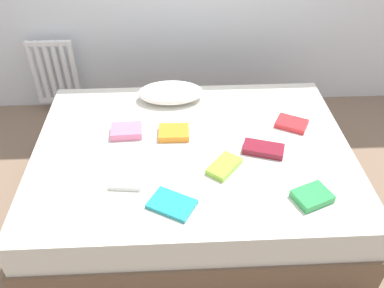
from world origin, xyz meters
The scene contains 12 objects.
ground_plane centered at (0.00, 0.00, 0.00)m, with size 8.00×8.00×0.00m, color #7F6651.
bed centered at (0.00, 0.00, 0.25)m, with size 2.00×1.50×0.50m.
radiator centered at (-1.13, 1.20, 0.39)m, with size 0.38×0.04×0.58m.
pillow centered at (-0.13, 0.55, 0.56)m, with size 0.47×0.28×0.11m, color white.
textbook_white centered at (-0.38, -0.28, 0.51)m, with size 0.18×0.19×0.03m, color white.
textbook_pink centered at (-0.42, 0.15, 0.52)m, with size 0.20×0.15×0.05m, color pink.
textbook_red centered at (0.67, 0.18, 0.52)m, with size 0.20×0.14×0.04m, color red.
textbook_lime centered at (0.17, -0.21, 0.52)m, with size 0.21×0.12×0.04m, color #8CC638.
textbook_teal centered at (-0.13, -0.49, 0.51)m, with size 0.23×0.16×0.02m, color teal.
textbook_orange centered at (-0.11, 0.12, 0.52)m, with size 0.19×0.16×0.04m, color orange.
textbook_green centered at (0.62, -0.48, 0.52)m, with size 0.19×0.15×0.04m, color green.
textbook_maroon centered at (0.43, -0.07, 0.52)m, with size 0.25×0.12×0.04m, color maroon.
Camera 1 is at (-0.10, -1.93, 2.08)m, focal length 37.57 mm.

